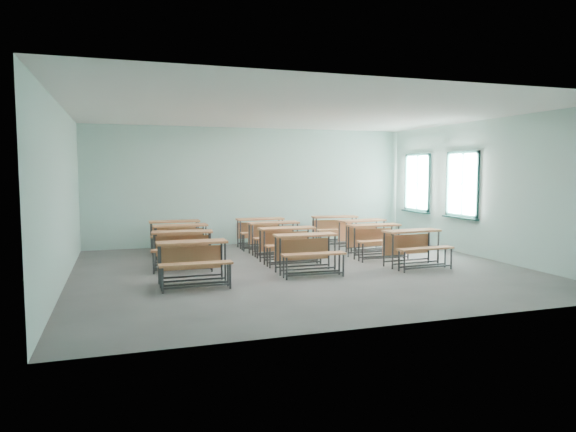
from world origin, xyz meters
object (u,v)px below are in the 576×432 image
object	(u,v)px
desk_unit_r2c0	(181,236)
desk_unit_r3c1	(261,228)
desk_unit_r0c0	(193,256)
desk_unit_r0c2	(415,242)
desk_unit_r1c0	(183,244)
desk_unit_r1c1	(288,239)
desk_unit_r2c2	(364,230)
desk_unit_r0c1	(307,247)
desk_unit_r1c2	(376,236)
desk_unit_r3c2	(336,226)
desk_unit_r2c1	(275,233)
desk_unit_r3c0	(175,231)

from	to	relation	value
desk_unit_r2c0	desk_unit_r3c1	bearing A→B (deg)	22.46
desk_unit_r0c0	desk_unit_r0c2	distance (m)	4.68
desk_unit_r1c0	desk_unit_r1c1	bearing A→B (deg)	4.53
desk_unit_r2c2	desk_unit_r1c0	bearing A→B (deg)	-175.22
desk_unit_r0c0	desk_unit_r1c1	bearing A→B (deg)	34.12
desk_unit_r0c1	desk_unit_r1c0	distance (m)	2.61
desk_unit_r1c2	desk_unit_r3c1	distance (m)	3.16
desk_unit_r1c1	desk_unit_r2c0	distance (m)	2.55
desk_unit_r1c2	desk_unit_r3c2	xyz separation A→B (m)	(-0.01, 2.31, 0.00)
desk_unit_r0c0	desk_unit_r0c2	world-z (taller)	same
desk_unit_r2c1	desk_unit_r3c1	xyz separation A→B (m)	(-0.05, 1.08, 0.00)
desk_unit_r2c2	desk_unit_r2c1	bearing A→B (deg)	168.42
desk_unit_r1c0	desk_unit_r3c1	xyz separation A→B (m)	(2.30, 2.26, 0.00)
desk_unit_r3c2	desk_unit_r0c2	bearing A→B (deg)	-80.07
desk_unit_r1c2	desk_unit_r3c2	world-z (taller)	same
desk_unit_r2c0	desk_unit_r2c2	world-z (taller)	same
desk_unit_r1c0	desk_unit_r1c1	world-z (taller)	same
desk_unit_r0c0	desk_unit_r3c0	distance (m)	3.92
desk_unit_r1c0	desk_unit_r0c2	bearing A→B (deg)	-10.20
desk_unit_r2c1	desk_unit_r0c1	bearing A→B (deg)	-92.15
desk_unit_r0c2	desk_unit_r3c2	xyz separation A→B (m)	(-0.24, 3.58, 0.00)
desk_unit_r2c1	desk_unit_r3c0	xyz separation A→B (m)	(-2.27, 1.11, 0.00)
desk_unit_r0c1	desk_unit_r3c1	xyz separation A→B (m)	(0.03, 3.55, 0.00)
desk_unit_r0c0	desk_unit_r3c0	xyz separation A→B (m)	(0.09, 3.92, 0.00)
desk_unit_r1c0	desk_unit_r2c1	bearing A→B (deg)	32.67
desk_unit_r1c1	desk_unit_r3c1	xyz separation A→B (m)	(0.01, 2.32, 0.00)
desk_unit_r0c0	desk_unit_r3c0	bearing A→B (deg)	88.54
desk_unit_r1c1	desk_unit_r3c1	size ratio (longest dim) A/B	0.99
desk_unit_r3c1	desk_unit_r3c2	bearing A→B (deg)	0.28
desk_unit_r0c2	desk_unit_r3c2	world-z (taller)	same
desk_unit_r0c0	desk_unit_r1c0	xyz separation A→B (m)	(0.01, 1.62, 0.00)
desk_unit_r0c2	desk_unit_r2c0	distance (m)	5.25
desk_unit_r0c0	desk_unit_r2c2	world-z (taller)	same
desk_unit_r1c1	desk_unit_r2c1	size ratio (longest dim) A/B	1.00
desk_unit_r0c1	desk_unit_r1c2	distance (m)	2.47
desk_unit_r0c2	desk_unit_r2c0	xyz separation A→B (m)	(-4.55, 2.63, 0.00)
desk_unit_r1c0	desk_unit_r3c0	world-z (taller)	same
desk_unit_r1c1	desk_unit_r3c1	world-z (taller)	same
desk_unit_r1c0	desk_unit_r3c2	xyz separation A→B (m)	(4.42, 2.23, 0.00)
desk_unit_r1c1	desk_unit_r3c1	bearing A→B (deg)	89.43
desk_unit_r2c1	desk_unit_r3c0	world-z (taller)	same
desk_unit_r1c2	desk_unit_r3c1	size ratio (longest dim) A/B	0.99
desk_unit_r2c0	desk_unit_r1c2	bearing A→B (deg)	-19.23
desk_unit_r0c2	desk_unit_r2c1	distance (m)	3.43
desk_unit_r3c2	desk_unit_r0c0	bearing A→B (deg)	-132.92
desk_unit_r1c2	desk_unit_r1c1	bearing A→B (deg)	179.82
desk_unit_r0c0	desk_unit_r1c0	world-z (taller)	same
desk_unit_r0c1	desk_unit_r2c2	distance (m)	3.34
desk_unit_r1c0	desk_unit_r1c2	distance (m)	4.43
desk_unit_r0c0	desk_unit_r3c1	distance (m)	4.52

